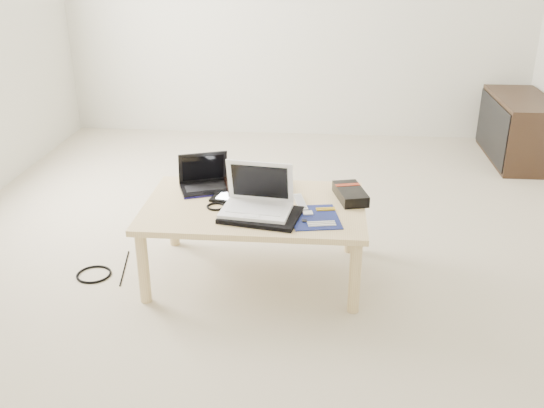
# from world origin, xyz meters

# --- Properties ---
(ground) EXTENTS (4.00, 4.00, 0.00)m
(ground) POSITION_xyz_m (0.00, 0.00, 0.00)
(ground) COLOR beige
(ground) RESTS_ON ground
(coffee_table) EXTENTS (1.10, 0.70, 0.40)m
(coffee_table) POSITION_xyz_m (-0.08, -0.53, 0.35)
(coffee_table) COLOR #D3BB7F
(coffee_table) RESTS_ON ground
(media_cabinet) EXTENTS (0.41, 0.90, 0.50)m
(media_cabinet) POSITION_xyz_m (1.77, 1.45, 0.25)
(media_cabinet) COLOR #342415
(media_cabinet) RESTS_ON ground
(book) EXTENTS (0.39, 0.35, 0.03)m
(book) POSITION_xyz_m (-0.09, -0.30, 0.42)
(book) COLOR black
(book) RESTS_ON coffee_table
(netbook) EXTENTS (0.31, 0.27, 0.19)m
(netbook) POSITION_xyz_m (-0.36, -0.34, 0.44)
(netbook) COLOR black
(netbook) RESTS_ON coffee_table
(tablet) EXTENTS (0.30, 0.26, 0.01)m
(tablet) POSITION_xyz_m (-0.16, -0.44, 0.41)
(tablet) COLOR black
(tablet) RESTS_ON coffee_table
(remote) EXTENTS (0.09, 0.21, 0.02)m
(remote) POSITION_xyz_m (0.15, -0.50, 0.41)
(remote) COLOR silver
(remote) RESTS_ON coffee_table
(neoprene_sleeve) EXTENTS (0.41, 0.33, 0.02)m
(neoprene_sleeve) POSITION_xyz_m (-0.03, -0.67, 0.41)
(neoprene_sleeve) COLOR black
(neoprene_sleeve) RESTS_ON coffee_table
(white_laptop) EXTENTS (0.35, 0.27, 0.23)m
(white_laptop) POSITION_xyz_m (-0.05, -0.63, 0.47)
(white_laptop) COLOR white
(white_laptop) RESTS_ON neoprene_sleeve
(motherboard) EXTENTS (0.27, 0.31, 0.01)m
(motherboard) POSITION_xyz_m (0.23, -0.66, 0.40)
(motherboard) COLOR #0C1A4D
(motherboard) RESTS_ON coffee_table
(gpu_box) EXTENTS (0.19, 0.28, 0.06)m
(gpu_box) POSITION_xyz_m (0.40, -0.41, 0.43)
(gpu_box) COLOR black
(gpu_box) RESTS_ON coffee_table
(cable_coil) EXTENTS (0.10, 0.10, 0.01)m
(cable_coil) POSITION_xyz_m (-0.27, -0.58, 0.41)
(cable_coil) COLOR black
(cable_coil) RESTS_ON coffee_table
(floor_cable_coil) EXTENTS (0.22, 0.22, 0.01)m
(floor_cable_coil) POSITION_xyz_m (-0.92, -0.61, 0.01)
(floor_cable_coil) COLOR black
(floor_cable_coil) RESTS_ON ground
(floor_cable_trail) EXTENTS (0.07, 0.36, 0.01)m
(floor_cable_trail) POSITION_xyz_m (-0.78, -0.53, 0.00)
(floor_cable_trail) COLOR black
(floor_cable_trail) RESTS_ON ground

